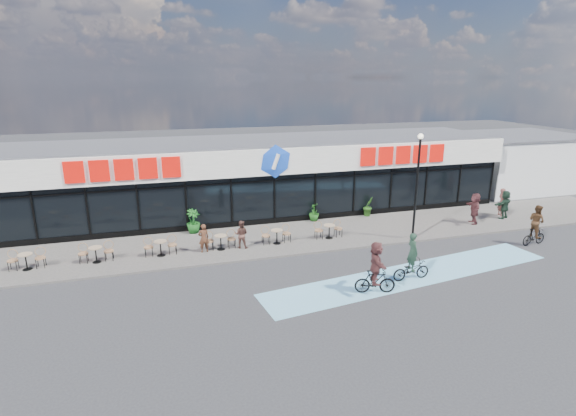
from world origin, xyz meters
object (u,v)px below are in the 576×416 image
at_px(potted_plant_right, 368,206).
at_px(patron_left, 204,238).
at_px(pedestrian_b, 502,202).
at_px(cyclist_b, 535,227).
at_px(pedestrian_a, 475,208).
at_px(potted_plant_mid, 314,212).
at_px(lamp_post, 417,178).
at_px(potted_plant_left, 193,221).
at_px(patron_right, 241,234).
at_px(cyclist_a, 412,264).
at_px(bistro_set_0, 26,259).
at_px(pedestrian_c, 505,205).

height_order(potted_plant_right, patron_left, patron_left).
bearing_deg(potted_plant_right, pedestrian_b, -16.04).
bearing_deg(cyclist_b, patron_left, 167.76).
bearing_deg(potted_plant_right, pedestrian_a, -30.57).
relative_size(potted_plant_mid, pedestrian_a, 0.58).
xyz_separation_m(lamp_post, potted_plant_left, (-11.01, 4.29, -2.61)).
distance_m(patron_right, pedestrian_a, 13.75).
xyz_separation_m(potted_plant_left, patron_right, (2.10, -3.00, 0.05)).
bearing_deg(cyclist_a, patron_right, 138.79).
bearing_deg(potted_plant_right, cyclist_a, -104.45).
relative_size(bistro_set_0, patron_right, 1.08).
xyz_separation_m(potted_plant_right, pedestrian_a, (5.25, -3.10, 0.31)).
relative_size(lamp_post, potted_plant_mid, 5.21).
distance_m(lamp_post, pedestrian_c, 7.81).
xyz_separation_m(patron_left, patron_right, (1.86, 0.05, -0.01)).
xyz_separation_m(potted_plant_mid, pedestrian_c, (11.19, -2.78, 0.33)).
relative_size(lamp_post, cyclist_a, 2.64).
height_order(potted_plant_left, pedestrian_a, pedestrian_a).
height_order(bistro_set_0, potted_plant_left, potted_plant_left).
distance_m(lamp_post, patron_right, 9.36).
distance_m(pedestrian_c, cyclist_b, 4.28).
xyz_separation_m(bistro_set_0, pedestrian_c, (25.79, 0.21, 0.40)).
distance_m(lamp_post, cyclist_b, 6.55).
height_order(pedestrian_c, cyclist_a, cyclist_a).
relative_size(pedestrian_c, cyclist_b, 0.80).
height_order(potted_plant_right, pedestrian_b, pedestrian_b).
distance_m(potted_plant_mid, cyclist_a, 8.73).
bearing_deg(bistro_set_0, potted_plant_mid, 11.56).
relative_size(bistro_set_0, patron_left, 1.07).
bearing_deg(patron_right, pedestrian_c, -155.09).
xyz_separation_m(bistro_set_0, potted_plant_left, (7.54, 2.85, 0.20)).
bearing_deg(bistro_set_0, pedestrian_a, -0.26).
bearing_deg(lamp_post, potted_plant_right, 95.38).
bearing_deg(cyclist_a, potted_plant_right, 75.55).
bearing_deg(pedestrian_a, patron_right, -69.12).
height_order(potted_plant_left, pedestrian_b, pedestrian_b).
relative_size(lamp_post, pedestrian_b, 3.21).
bearing_deg(patron_left, pedestrian_b, 174.97).
height_order(bistro_set_0, pedestrian_b, pedestrian_b).
relative_size(bistro_set_0, potted_plant_mid, 1.45).
xyz_separation_m(pedestrian_a, pedestrian_b, (2.64, 0.83, -0.05)).
distance_m(lamp_post, pedestrian_b, 8.15).
xyz_separation_m(lamp_post, patron_right, (-8.91, 1.29, -2.55)).
relative_size(pedestrian_a, cyclist_a, 0.87).
height_order(patron_right, pedestrian_c, pedestrian_c).
relative_size(potted_plant_left, potted_plant_mid, 1.24).
bearing_deg(cyclist_b, potted_plant_right, 131.86).
relative_size(potted_plant_left, potted_plant_right, 1.10).
distance_m(pedestrian_c, cyclist_a, 11.49).
bearing_deg(lamp_post, patron_left, 173.41).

